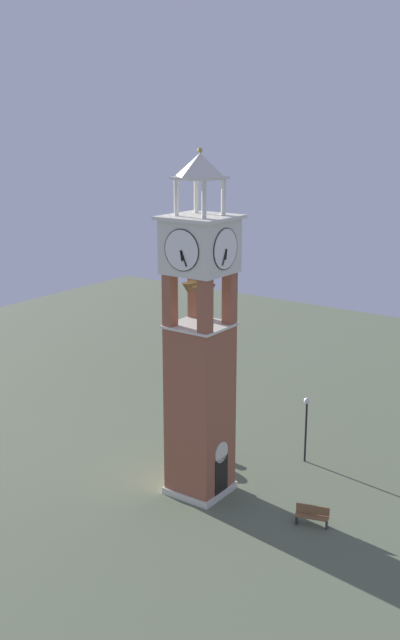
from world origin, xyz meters
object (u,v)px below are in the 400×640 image
at_px(trash_bin, 202,446).
at_px(lamp_post, 306,417).
at_px(park_bench, 312,515).
at_px(clock_tower, 200,357).

bearing_deg(trash_bin, lamp_post, -65.96).
bearing_deg(park_bench, trash_bin, 68.94).
bearing_deg(lamp_post, park_bench, -149.53).
bearing_deg(clock_tower, park_bench, -86.21).
distance_m(clock_tower, park_bench, 9.32).
bearing_deg(clock_tower, lamp_post, -24.52).
bearing_deg(trash_bin, clock_tower, -146.05).
bearing_deg(lamp_post, clock_tower, 155.48).
xyz_separation_m(park_bench, trash_bin, (3.41, 8.86, -0.08)).
height_order(clock_tower, park_bench, clock_tower).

